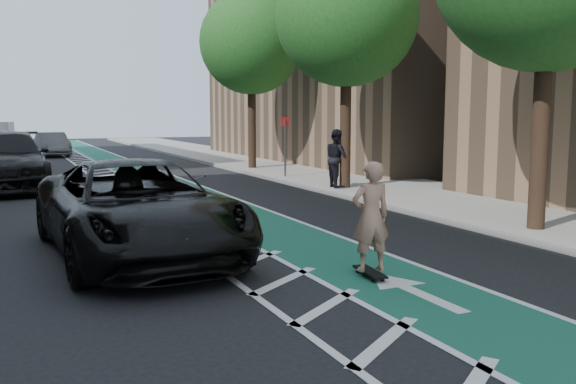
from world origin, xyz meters
TOP-DOWN VIEW (x-y plane):
  - ground at (0.00, 0.00)m, footprint 120.00×120.00m
  - bike_lane at (3.00, 10.00)m, footprint 2.00×90.00m
  - buffer_strip at (1.50, 10.00)m, footprint 1.40×90.00m
  - sidewalk_right at (9.50, 10.00)m, footprint 5.00×90.00m
  - curb_right at (7.05, 10.00)m, footprint 0.12×90.00m
  - tree_r_c at (7.90, 8.00)m, footprint 4.20×4.20m
  - tree_r_d at (7.90, 16.00)m, footprint 4.20×4.20m
  - sign_post at (7.60, 12.00)m, footprint 0.35×0.08m
  - skateboard at (2.83, -1.77)m, footprint 0.34×0.86m
  - skateboarder at (2.83, -1.77)m, footprint 0.68×0.49m
  - suv_near at (-0.23, 1.33)m, footprint 3.25×6.44m
  - suv_far at (-2.40, 13.46)m, footprint 2.87×6.86m
  - car_grey at (0.20, 30.78)m, footprint 1.99×4.62m
  - pedestrian at (7.70, 8.00)m, footprint 0.85×1.03m

SIDE VIEW (x-z plane):
  - ground at x=0.00m, z-range 0.00..0.00m
  - buffer_strip at x=1.50m, z-range 0.00..0.01m
  - bike_lane at x=3.00m, z-range 0.00..0.01m
  - sidewalk_right at x=9.50m, z-range 0.00..0.15m
  - curb_right at x=7.05m, z-range 0.00..0.16m
  - skateboard at x=2.83m, z-range 0.04..0.15m
  - car_grey at x=0.20m, z-range 0.00..1.48m
  - suv_near at x=-0.23m, z-range 0.00..1.75m
  - skateboarder at x=2.83m, z-range 0.11..1.85m
  - suv_far at x=-2.40m, z-range 0.00..1.98m
  - pedestrian at x=7.70m, z-range 0.15..2.10m
  - sign_post at x=7.60m, z-range 0.11..2.59m
  - tree_r_c at x=7.90m, z-range 1.82..9.72m
  - tree_r_d at x=7.90m, z-range 1.82..9.72m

